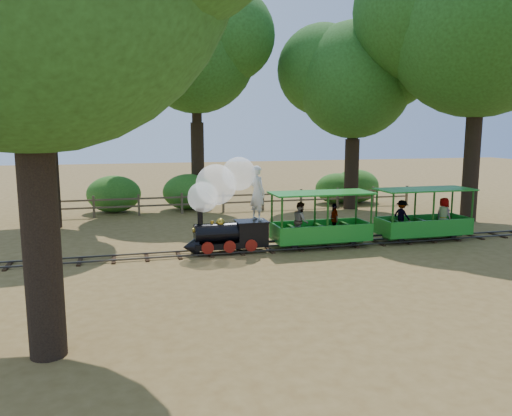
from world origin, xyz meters
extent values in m
plane|color=olive|center=(0.00, 0.00, 0.00)|extent=(90.00, 90.00, 0.00)
cube|color=#3F3D3A|center=(0.00, -0.30, 0.08)|extent=(22.00, 0.05, 0.05)
cube|color=#3F3D3A|center=(0.00, 0.30, 0.08)|extent=(22.00, 0.05, 0.05)
cube|color=#382314|center=(0.00, 0.00, 0.03)|extent=(0.12, 1.00, 0.05)
cube|color=#382314|center=(-5.00, 0.00, 0.03)|extent=(0.12, 1.00, 0.05)
cube|color=#382314|center=(5.00, 0.00, 0.03)|extent=(0.12, 1.00, 0.05)
cube|color=black|center=(-2.32, 0.00, 0.30)|extent=(2.39, 0.76, 0.20)
cylinder|color=black|center=(-2.70, 0.00, 0.70)|extent=(1.52, 0.61, 0.61)
cylinder|color=black|center=(-3.30, 0.00, 1.24)|extent=(0.17, 0.17, 0.48)
sphere|color=#B5942B|center=(-2.65, 0.00, 1.02)|extent=(0.28, 0.28, 0.28)
cylinder|color=#B5942B|center=(-2.92, 0.00, 1.05)|extent=(0.11, 0.11, 0.11)
cube|color=black|center=(-1.61, 0.00, 0.69)|extent=(0.98, 0.76, 0.60)
cube|color=black|center=(-1.61, 0.00, 1.01)|extent=(1.03, 0.83, 0.04)
cone|color=black|center=(-3.63, 0.00, 0.27)|extent=(0.49, 0.70, 0.70)
cylinder|color=#B5942B|center=(-3.50, 0.00, 0.81)|extent=(0.11, 0.15, 0.15)
cylinder|color=maroon|center=(-3.14, -0.39, 0.30)|extent=(0.39, 0.07, 0.39)
cylinder|color=maroon|center=(-3.14, 0.39, 0.30)|extent=(0.39, 0.07, 0.39)
cylinder|color=maroon|center=(-2.43, -0.39, 0.30)|extent=(0.39, 0.07, 0.39)
cylinder|color=maroon|center=(-2.43, 0.39, 0.30)|extent=(0.39, 0.07, 0.39)
cylinder|color=maroon|center=(-1.72, -0.39, 0.30)|extent=(0.39, 0.07, 0.39)
cylinder|color=maroon|center=(-1.72, 0.39, 0.30)|extent=(0.39, 0.07, 0.39)
sphere|color=white|center=(-3.19, 0.05, 1.86)|extent=(0.98, 0.98, 0.98)
sphere|color=white|center=(-2.76, 0.10, 2.24)|extent=(1.31, 1.31, 1.31)
sphere|color=white|center=(-2.00, 0.15, 2.57)|extent=(1.09, 1.09, 1.09)
imported|color=silver|center=(-1.39, 0.10, 1.93)|extent=(0.66, 0.77, 1.79)
cube|color=#1D8722|center=(0.83, 0.00, 0.31)|extent=(3.31, 1.26, 0.10)
cube|color=#164F12|center=(0.83, 0.00, 0.20)|extent=(2.98, 0.49, 0.14)
cube|color=#1D8722|center=(0.83, -0.59, 0.61)|extent=(3.31, 0.06, 0.49)
cube|color=#1D8722|center=(0.83, 0.59, 0.61)|extent=(3.31, 0.06, 0.49)
cube|color=#1D8722|center=(0.83, 0.00, 1.87)|extent=(3.45, 1.41, 0.05)
cylinder|color=#164F12|center=(-0.75, -0.57, 1.09)|extent=(0.07, 0.07, 1.56)
cylinder|color=#164F12|center=(-0.75, 0.57, 1.09)|extent=(0.07, 0.07, 1.56)
cylinder|color=#164F12|center=(2.40, -0.57, 1.09)|extent=(0.07, 0.07, 1.56)
cylinder|color=#164F12|center=(2.40, 0.57, 1.09)|extent=(0.07, 0.07, 1.56)
cube|color=#164F12|center=(-0.16, 0.00, 0.56)|extent=(0.12, 1.07, 0.39)
cube|color=#164F12|center=(0.83, 0.00, 0.56)|extent=(0.12, 1.07, 0.39)
cube|color=#164F12|center=(1.82, 0.00, 0.56)|extent=(0.12, 1.07, 0.39)
cylinder|color=black|center=(-0.23, -0.33, 0.24)|extent=(0.27, 0.06, 0.27)
cylinder|color=black|center=(-0.23, 0.33, 0.24)|extent=(0.27, 0.06, 0.27)
cylinder|color=black|center=(1.89, -0.33, 0.24)|extent=(0.27, 0.06, 0.27)
cylinder|color=black|center=(1.89, 0.33, 0.24)|extent=(0.27, 0.06, 0.27)
imported|color=gray|center=(0.02, -0.21, 0.99)|extent=(0.56, 0.67, 1.26)
imported|color=gray|center=(1.45, 0.32, 0.90)|extent=(0.30, 0.64, 1.07)
cube|color=#1D8722|center=(4.79, 0.00, 0.31)|extent=(3.31, 1.26, 0.10)
cube|color=#164F12|center=(4.79, 0.00, 0.20)|extent=(2.98, 0.49, 0.14)
cube|color=#1D8722|center=(4.79, -0.59, 0.61)|extent=(3.31, 0.06, 0.49)
cube|color=#1D8722|center=(4.79, 0.59, 0.61)|extent=(3.31, 0.06, 0.49)
cube|color=#1D8722|center=(4.79, 0.00, 1.87)|extent=(3.45, 1.41, 0.05)
cylinder|color=#164F12|center=(3.21, -0.57, 1.09)|extent=(0.07, 0.07, 1.56)
cylinder|color=#164F12|center=(3.21, 0.57, 1.09)|extent=(0.07, 0.07, 1.56)
cylinder|color=#164F12|center=(6.36, -0.57, 1.09)|extent=(0.07, 0.07, 1.56)
cylinder|color=#164F12|center=(6.36, 0.57, 1.09)|extent=(0.07, 0.07, 1.56)
cube|color=#164F12|center=(3.79, 0.00, 0.56)|extent=(0.12, 1.07, 0.39)
cube|color=#164F12|center=(4.79, 0.00, 0.56)|extent=(0.12, 1.07, 0.39)
cube|color=#164F12|center=(5.78, 0.00, 0.56)|extent=(0.12, 1.07, 0.39)
cylinder|color=black|center=(3.73, -0.33, 0.24)|extent=(0.27, 0.06, 0.27)
cylinder|color=black|center=(3.73, 0.33, 0.24)|extent=(0.27, 0.06, 0.27)
cylinder|color=black|center=(5.84, -0.33, 0.24)|extent=(0.27, 0.06, 0.27)
cylinder|color=black|center=(5.84, 0.33, 0.24)|extent=(0.27, 0.06, 0.27)
imported|color=gray|center=(4.09, 0.31, 0.91)|extent=(0.64, 0.81, 1.10)
imported|color=gray|center=(5.42, -0.27, 0.97)|extent=(0.51, 0.67, 1.22)
cylinder|color=#2D2116|center=(-8.50, 6.00, 1.88)|extent=(0.70, 0.70, 3.75)
cylinder|color=#2D2116|center=(-8.50, 6.00, 4.83)|extent=(0.52, 0.53, 2.15)
sphere|color=#234716|center=(-8.50, 6.00, 6.91)|extent=(6.74, 6.74, 6.74)
sphere|color=#234716|center=(-6.81, 4.99, 7.75)|extent=(5.06, 5.06, 5.06)
sphere|color=#234716|center=(-10.02, 7.18, 7.59)|extent=(5.39, 5.39, 5.39)
cylinder|color=#2D2116|center=(-2.00, 9.50, 2.16)|extent=(0.66, 0.66, 4.33)
cylinder|color=#2D2116|center=(-2.00, 9.50, 5.56)|extent=(0.50, 0.50, 2.47)
sphere|color=#234716|center=(-2.00, 9.50, 7.68)|extent=(5.87, 5.87, 5.87)
sphere|color=#234716|center=(-0.53, 8.62, 8.41)|extent=(4.40, 4.40, 4.40)
sphere|color=#234716|center=(-3.32, 10.53, 8.27)|extent=(4.70, 4.70, 4.70)
cylinder|color=#2D2116|center=(5.50, 7.50, 1.75)|extent=(0.72, 0.72, 3.51)
cylinder|color=#2D2116|center=(5.50, 7.50, 4.51)|extent=(0.54, 0.54, 2.00)
sphere|color=#234716|center=(5.50, 7.50, 6.36)|extent=(5.67, 5.67, 5.67)
sphere|color=#234716|center=(6.92, 6.65, 7.07)|extent=(4.25, 4.25, 4.25)
sphere|color=#234716|center=(4.22, 8.49, 6.93)|extent=(4.54, 4.54, 4.54)
cylinder|color=#2D2116|center=(9.00, 3.00, 2.29)|extent=(0.68, 0.68, 4.57)
cylinder|color=#2D2116|center=(9.00, 3.00, 5.88)|extent=(0.51, 0.51, 2.61)
sphere|color=#234716|center=(9.00, 3.00, 8.35)|extent=(7.79, 7.79, 7.79)
sphere|color=#234716|center=(7.25, 4.36, 9.13)|extent=(6.23, 6.23, 6.23)
cylinder|color=#2D2116|center=(-7.00, -6.50, 1.93)|extent=(0.64, 0.64, 3.86)
cylinder|color=#2D2116|center=(-7.00, -6.50, 4.96)|extent=(0.48, 0.48, 2.21)
cube|color=brown|center=(-9.00, 8.00, 0.50)|extent=(0.10, 0.10, 1.00)
cube|color=brown|center=(-7.00, 8.00, 0.50)|extent=(0.10, 0.10, 1.00)
cube|color=brown|center=(-5.00, 8.00, 0.50)|extent=(0.10, 0.10, 1.00)
cube|color=brown|center=(-3.00, 8.00, 0.50)|extent=(0.10, 0.10, 1.00)
cube|color=brown|center=(-1.00, 8.00, 0.50)|extent=(0.10, 0.10, 1.00)
cube|color=brown|center=(1.00, 8.00, 0.50)|extent=(0.10, 0.10, 1.00)
cube|color=brown|center=(3.00, 8.00, 0.50)|extent=(0.10, 0.10, 1.00)
cube|color=brown|center=(5.00, 8.00, 0.50)|extent=(0.10, 0.10, 1.00)
cube|color=brown|center=(7.00, 8.00, 0.50)|extent=(0.10, 0.10, 1.00)
cube|color=brown|center=(9.00, 8.00, 0.50)|extent=(0.10, 0.10, 1.00)
cube|color=brown|center=(0.00, 8.00, 0.80)|extent=(18.00, 0.06, 0.08)
cube|color=brown|center=(0.00, 8.00, 0.45)|extent=(18.00, 0.06, 0.08)
ellipsoid|color=#2D6B1E|center=(-6.12, 9.30, 0.89)|extent=(2.58, 1.98, 1.78)
ellipsoid|color=#2D6B1E|center=(-2.52, 9.30, 0.89)|extent=(2.57, 1.98, 1.78)
ellipsoid|color=#2D6B1E|center=(5.51, 9.30, 0.82)|extent=(2.37, 1.82, 1.64)
ellipsoid|color=#2D6B1E|center=(6.63, 9.30, 0.91)|extent=(2.63, 2.02, 1.82)
camera|label=1|loc=(-5.55, -15.56, 4.00)|focal=35.00mm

